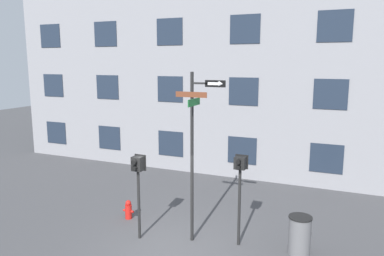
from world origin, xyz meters
TOP-DOWN VIEW (x-y plane):
  - ground_plane at (0.00, 0.00)m, footprint 60.00×60.00m
  - building_facade at (-0.00, 7.16)m, footprint 24.00×0.63m
  - street_sign_pole at (0.35, 0.76)m, footprint 1.39×0.79m
  - pedestrian_signal_left at (-1.17, 0.28)m, footprint 0.36×0.40m
  - pedestrian_signal_right at (1.57, 1.03)m, footprint 0.36×0.40m
  - fire_hydrant at (-2.21, 1.32)m, footprint 0.37×0.21m
  - trash_bin at (3.18, 1.22)m, footprint 0.61×0.61m

SIDE VIEW (x-z plane):
  - ground_plane at x=0.00m, z-range 0.00..0.00m
  - fire_hydrant at x=-2.21m, z-range -0.01..0.61m
  - trash_bin at x=3.18m, z-range 0.00..1.03m
  - pedestrian_signal_left at x=-1.17m, z-range 0.70..3.15m
  - pedestrian_signal_right at x=1.57m, z-range 0.69..3.24m
  - street_sign_pole at x=0.35m, z-range 0.43..5.19m
  - building_facade at x=0.00m, z-range 0.00..12.67m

